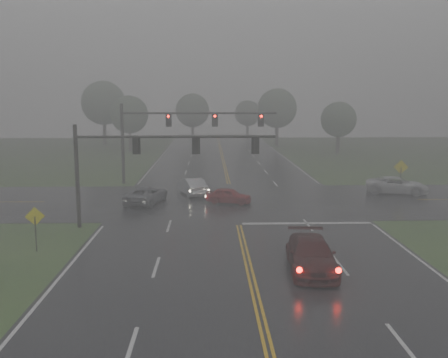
{
  "coord_description": "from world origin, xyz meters",
  "views": [
    {
      "loc": [
        -1.91,
        -17.3,
        8.04
      ],
      "look_at": [
        -0.9,
        16.0,
        2.74
      ],
      "focal_mm": 40.0,
      "sensor_mm": 36.0,
      "label": 1
    }
  ],
  "objects_px": {
    "sedan_silver": "(192,195)",
    "signal_gantry_far": "(171,127)",
    "pickup_white": "(397,194)",
    "signal_gantry_near": "(139,155)",
    "sedan_red": "(229,203)",
    "sedan_maroon": "(311,270)",
    "car_grey": "(147,203)"
  },
  "relations": [
    {
      "from": "sedan_maroon",
      "to": "signal_gantry_far",
      "type": "relative_size",
      "value": 0.35
    },
    {
      "from": "car_grey",
      "to": "signal_gantry_near",
      "type": "bearing_deg",
      "value": 109.19
    },
    {
      "from": "car_grey",
      "to": "signal_gantry_near",
      "type": "xyz_separation_m",
      "value": [
        0.56,
        -7.34,
        4.62
      ]
    },
    {
      "from": "sedan_maroon",
      "to": "pickup_white",
      "type": "relative_size",
      "value": 1.0
    },
    {
      "from": "sedan_maroon",
      "to": "pickup_white",
      "type": "xyz_separation_m",
      "value": [
        11.45,
        19.34,
        0.0
      ]
    },
    {
      "from": "car_grey",
      "to": "signal_gantry_far",
      "type": "height_order",
      "value": "signal_gantry_far"
    },
    {
      "from": "sedan_red",
      "to": "car_grey",
      "type": "relative_size",
      "value": 0.74
    },
    {
      "from": "car_grey",
      "to": "signal_gantry_far",
      "type": "relative_size",
      "value": 0.32
    },
    {
      "from": "sedan_maroon",
      "to": "sedan_red",
      "type": "bearing_deg",
      "value": 105.95
    },
    {
      "from": "sedan_silver",
      "to": "pickup_white",
      "type": "bearing_deg",
      "value": 161.45
    },
    {
      "from": "sedan_silver",
      "to": "pickup_white",
      "type": "distance_m",
      "value": 17.73
    },
    {
      "from": "pickup_white",
      "to": "signal_gantry_far",
      "type": "height_order",
      "value": "signal_gantry_far"
    },
    {
      "from": "sedan_red",
      "to": "signal_gantry_far",
      "type": "bearing_deg",
      "value": 44.21
    },
    {
      "from": "car_grey",
      "to": "pickup_white",
      "type": "xyz_separation_m",
      "value": [
        21.2,
        3.43,
        0.0
      ]
    },
    {
      "from": "pickup_white",
      "to": "signal_gantry_near",
      "type": "height_order",
      "value": "signal_gantry_near"
    },
    {
      "from": "sedan_maroon",
      "to": "sedan_red",
      "type": "xyz_separation_m",
      "value": [
        -3.29,
        15.68,
        0.0
      ]
    },
    {
      "from": "sedan_red",
      "to": "pickup_white",
      "type": "xyz_separation_m",
      "value": [
        14.74,
        3.66,
        0.0
      ]
    },
    {
      "from": "sedan_red",
      "to": "sedan_maroon",
      "type": "bearing_deg",
      "value": -151.65
    },
    {
      "from": "pickup_white",
      "to": "signal_gantry_far",
      "type": "relative_size",
      "value": 0.35
    },
    {
      "from": "sedan_maroon",
      "to": "signal_gantry_far",
      "type": "height_order",
      "value": "signal_gantry_far"
    },
    {
      "from": "sedan_silver",
      "to": "signal_gantry_far",
      "type": "distance_m",
      "value": 8.43
    },
    {
      "from": "sedan_maroon",
      "to": "sedan_red",
      "type": "relative_size",
      "value": 1.47
    },
    {
      "from": "pickup_white",
      "to": "car_grey",
      "type": "bearing_deg",
      "value": 116.58
    },
    {
      "from": "sedan_maroon",
      "to": "signal_gantry_far",
      "type": "bearing_deg",
      "value": 112.42
    },
    {
      "from": "car_grey",
      "to": "pickup_white",
      "type": "bearing_deg",
      "value": -155.97
    },
    {
      "from": "car_grey",
      "to": "signal_gantry_near",
      "type": "relative_size",
      "value": 0.38
    },
    {
      "from": "sedan_silver",
      "to": "signal_gantry_far",
      "type": "relative_size",
      "value": 0.29
    },
    {
      "from": "sedan_silver",
      "to": "car_grey",
      "type": "height_order",
      "value": "sedan_silver"
    },
    {
      "from": "sedan_red",
      "to": "signal_gantry_far",
      "type": "distance_m",
      "value": 12.32
    },
    {
      "from": "pickup_white",
      "to": "sedan_maroon",
      "type": "bearing_deg",
      "value": 166.77
    },
    {
      "from": "sedan_red",
      "to": "car_grey",
      "type": "bearing_deg",
      "value": 104.46
    },
    {
      "from": "sedan_red",
      "to": "car_grey",
      "type": "xyz_separation_m",
      "value": [
        -6.46,
        0.23,
        0.0
      ]
    }
  ]
}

